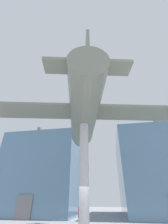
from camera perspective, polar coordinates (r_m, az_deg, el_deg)
glass_pavilion_left at (r=26.35m, az=-12.44°, el=-22.79°), size 9.77×13.95×10.61m
glass_pavilion_right at (r=25.35m, az=25.19°, el=-20.54°), size 9.77×13.95×10.61m
support_pylon_central at (r=10.06m, az=0.00°, el=-22.03°), size 0.59×0.59×6.60m
suspended_airplane at (r=11.73m, az=-0.05°, el=-0.49°), size 14.33×11.51×3.68m
visitor_person at (r=11.82m, az=-0.96°, el=-34.64°), size 0.40×0.46×1.67m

